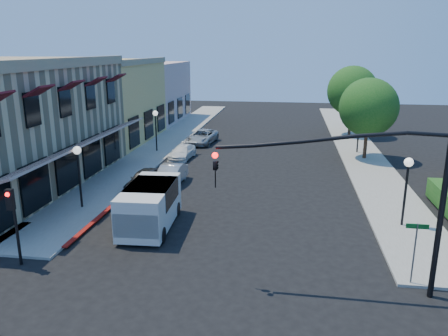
# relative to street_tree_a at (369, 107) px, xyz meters

# --- Properties ---
(ground) EXTENTS (120.00, 120.00, 0.00)m
(ground) POSITION_rel_street_tree_a_xyz_m (-8.80, -22.00, -4.19)
(ground) COLOR black
(ground) RESTS_ON ground
(sidewalk_left) EXTENTS (3.50, 50.00, 0.12)m
(sidewalk_left) POSITION_rel_street_tree_a_xyz_m (-17.55, 5.00, -4.13)
(sidewalk_left) COLOR gray
(sidewalk_left) RESTS_ON ground
(sidewalk_right) EXTENTS (3.50, 50.00, 0.12)m
(sidewalk_right) POSITION_rel_street_tree_a_xyz_m (-0.05, 5.00, -4.13)
(sidewalk_right) COLOR gray
(sidewalk_right) RESTS_ON ground
(curb_red_strip) EXTENTS (0.25, 10.00, 0.06)m
(curb_red_strip) POSITION_rel_street_tree_a_xyz_m (-15.70, -14.00, -4.19)
(curb_red_strip) COLOR maroon
(curb_red_strip) RESTS_ON ground
(yellow_stucco_building) EXTENTS (10.00, 12.00, 7.60)m
(yellow_stucco_building) POSITION_rel_street_tree_a_xyz_m (-24.30, 4.00, -0.39)
(yellow_stucco_building) COLOR tan
(yellow_stucco_building) RESTS_ON ground
(pink_stucco_building) EXTENTS (10.00, 12.00, 7.00)m
(pink_stucco_building) POSITION_rel_street_tree_a_xyz_m (-24.30, 16.00, -0.69)
(pink_stucco_building) COLOR beige
(pink_stucco_building) RESTS_ON ground
(street_tree_a) EXTENTS (4.56, 4.56, 6.48)m
(street_tree_a) POSITION_rel_street_tree_a_xyz_m (0.00, 0.00, 0.00)
(street_tree_a) COLOR #352215
(street_tree_a) RESTS_ON ground
(street_tree_b) EXTENTS (4.94, 4.94, 7.02)m
(street_tree_b) POSITION_rel_street_tree_a_xyz_m (0.00, 10.00, 0.35)
(street_tree_b) COLOR #352215
(street_tree_b) RESTS_ON ground
(signal_mast_arm) EXTENTS (8.01, 0.39, 6.00)m
(signal_mast_arm) POSITION_rel_street_tree_a_xyz_m (-2.94, -20.50, -0.11)
(signal_mast_arm) COLOR black
(signal_mast_arm) RESTS_ON ground
(secondary_signal) EXTENTS (0.28, 0.42, 3.32)m
(secondary_signal) POSITION_rel_street_tree_a_xyz_m (-16.80, -20.59, -1.88)
(secondary_signal) COLOR black
(secondary_signal) RESTS_ON ground
(street_name_sign) EXTENTS (0.80, 0.06, 2.50)m
(street_name_sign) POSITION_rel_street_tree_a_xyz_m (-1.30, -19.80, -2.50)
(street_name_sign) COLOR #595B5E
(street_name_sign) RESTS_ON ground
(lamppost_left_near) EXTENTS (0.44, 0.44, 3.57)m
(lamppost_left_near) POSITION_rel_street_tree_a_xyz_m (-17.30, -14.00, -1.46)
(lamppost_left_near) COLOR black
(lamppost_left_near) RESTS_ON ground
(lamppost_left_far) EXTENTS (0.44, 0.44, 3.57)m
(lamppost_left_far) POSITION_rel_street_tree_a_xyz_m (-17.30, 0.00, -1.46)
(lamppost_left_far) COLOR black
(lamppost_left_far) RESTS_ON ground
(lamppost_right_near) EXTENTS (0.44, 0.44, 3.57)m
(lamppost_right_near) POSITION_rel_street_tree_a_xyz_m (-0.30, -14.00, -1.46)
(lamppost_right_near) COLOR black
(lamppost_right_near) RESTS_ON ground
(lamppost_right_far) EXTENTS (0.44, 0.44, 3.57)m
(lamppost_right_far) POSITION_rel_street_tree_a_xyz_m (-0.30, 2.00, -1.46)
(lamppost_right_far) COLOR black
(lamppost_right_far) RESTS_ON ground
(white_van) EXTENTS (2.38, 5.01, 2.18)m
(white_van) POSITION_rel_street_tree_a_xyz_m (-12.70, -15.98, -2.94)
(white_van) COLOR silver
(white_van) RESTS_ON ground
(parked_car_a) EXTENTS (1.92, 3.84, 1.25)m
(parked_car_a) POSITION_rel_street_tree_a_xyz_m (-15.00, -10.00, -3.57)
(parked_car_a) COLOR black
(parked_car_a) RESTS_ON ground
(parked_car_b) EXTENTS (1.51, 3.98, 1.29)m
(parked_car_b) POSITION_rel_street_tree_a_xyz_m (-13.60, -9.00, -3.55)
(parked_car_b) COLOR #AFB1B4
(parked_car_b) RESTS_ON ground
(parked_car_c) EXTENTS (1.83, 3.85, 1.08)m
(parked_car_c) POSITION_rel_street_tree_a_xyz_m (-14.52, -2.00, -3.65)
(parked_car_c) COLOR white
(parked_car_c) RESTS_ON ground
(parked_car_d) EXTENTS (2.61, 4.81, 1.28)m
(parked_car_d) POSITION_rel_street_tree_a_xyz_m (-14.10, 4.00, -3.55)
(parked_car_d) COLOR #A6A8AB
(parked_car_d) RESTS_ON ground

